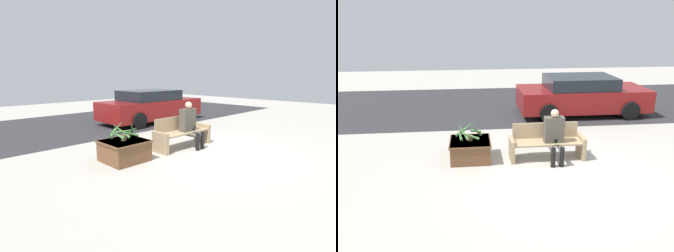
{
  "view_description": "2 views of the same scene",
  "coord_description": "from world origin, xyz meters",
  "views": [
    {
      "loc": [
        -5.33,
        -3.78,
        1.91
      ],
      "look_at": [
        -0.76,
        0.86,
        0.65
      ],
      "focal_mm": 28.0,
      "sensor_mm": 36.0,
      "label": 1
    },
    {
      "loc": [
        -1.94,
        -6.22,
        3.21
      ],
      "look_at": [
        -1.19,
        0.83,
        0.85
      ],
      "focal_mm": 35.0,
      "sensor_mm": 36.0,
      "label": 2
    }
  ],
  "objects": [
    {
      "name": "ground_plane",
      "position": [
        0.0,
        0.0,
        0.0
      ],
      "size": [
        30.0,
        30.0,
        0.0
      ],
      "primitive_type": "plane",
      "color": "#ADA89E"
    },
    {
      "name": "bench",
      "position": [
        -0.22,
        0.88,
        0.39
      ],
      "size": [
        1.76,
        0.54,
        0.82
      ],
      "color": "tan",
      "rests_on": "ground_plane"
    },
    {
      "name": "person_seated",
      "position": [
        -0.08,
        0.71,
        0.67
      ],
      "size": [
        0.45,
        0.6,
        1.23
      ],
      "color": "#4C473D",
      "rests_on": "ground_plane"
    },
    {
      "name": "potted_plant",
      "position": [
        -2.03,
        0.99,
        0.69
      ],
      "size": [
        0.72,
        0.67,
        0.47
      ],
      "color": "brown",
      "rests_on": "planter_box"
    },
    {
      "name": "road_surface",
      "position": [
        0.0,
        6.09,
        0.0
      ],
      "size": [
        20.0,
        6.0,
        0.01
      ],
      "primitive_type": "cube",
      "color": "#2D2D30",
      "rests_on": "ground_plane"
    },
    {
      "name": "planter_box",
      "position": [
        -2.02,
        0.99,
        0.26
      ],
      "size": [
        0.96,
        0.92,
        0.48
      ],
      "color": "brown",
      "rests_on": "ground_plane"
    },
    {
      "name": "parked_car",
      "position": [
        1.82,
        4.49,
        0.66
      ],
      "size": [
        4.37,
        1.98,
        1.32
      ],
      "color": "maroon",
      "rests_on": "ground_plane"
    }
  ]
}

